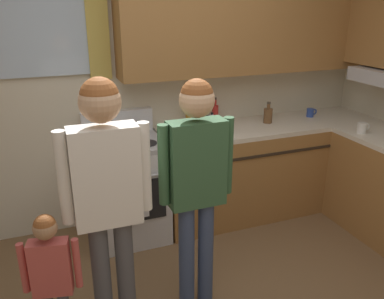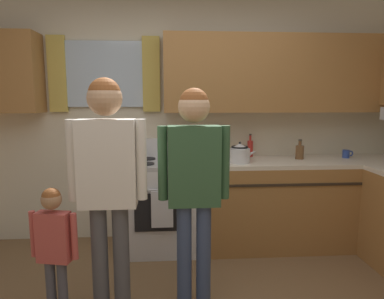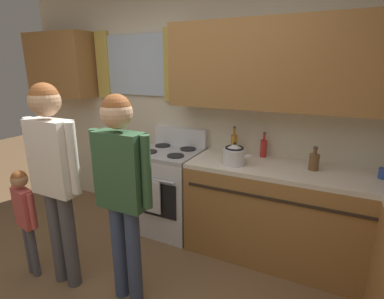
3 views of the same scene
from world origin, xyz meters
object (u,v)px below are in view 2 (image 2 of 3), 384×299
(stove_oven, at_px, (163,203))
(stovetop_kettle, at_px, (240,153))
(bottle_oil_amber, at_px, (224,147))
(bottle_sauce_red, at_px, (250,148))
(adult_in_plaid, at_px, (194,174))
(adult_holding_child, at_px, (108,173))
(bottle_squat_brown, at_px, (300,152))
(mug_cobalt_blue, at_px, (346,154))
(small_child, at_px, (54,242))

(stove_oven, xyz_separation_m, stovetop_kettle, (0.76, -0.12, 0.53))
(bottle_oil_amber, xyz_separation_m, bottle_sauce_red, (0.29, 0.05, -0.02))
(bottle_oil_amber, distance_m, adult_in_plaid, 1.30)
(adult_holding_child, height_order, adult_in_plaid, adult_holding_child)
(bottle_oil_amber, xyz_separation_m, bottle_squat_brown, (0.76, -0.14, -0.03))
(stovetop_kettle, bearing_deg, bottle_squat_brown, 13.41)
(bottle_oil_amber, bearing_deg, bottle_sauce_red, 9.53)
(mug_cobalt_blue, height_order, small_child, mug_cobalt_blue)
(bottle_sauce_red, distance_m, bottle_squat_brown, 0.51)
(mug_cobalt_blue, bearing_deg, bottle_oil_amber, 175.30)
(stove_oven, distance_m, stovetop_kettle, 0.93)
(bottle_squat_brown, bearing_deg, adult_holding_child, -145.99)
(adult_in_plaid, bearing_deg, stovetop_kettle, 61.12)
(mug_cobalt_blue, bearing_deg, bottle_squat_brown, -176.42)
(bottle_squat_brown, distance_m, stovetop_kettle, 0.68)
(adult_holding_child, bearing_deg, adult_in_plaid, 8.40)
(adult_in_plaid, xyz_separation_m, small_child, (-0.92, -0.15, -0.40))
(adult_in_plaid, bearing_deg, small_child, -170.92)
(bottle_sauce_red, bearing_deg, small_child, -138.60)
(stove_oven, height_order, adult_in_plaid, adult_in_plaid)
(stove_oven, xyz_separation_m, bottle_oil_amber, (0.65, 0.18, 0.54))
(mug_cobalt_blue, bearing_deg, bottle_sauce_red, 171.21)
(bottle_squat_brown, bearing_deg, stove_oven, -178.43)
(bottle_squat_brown, distance_m, adult_in_plaid, 1.61)
(bottle_sauce_red, height_order, stovetop_kettle, bottle_sauce_red)
(mug_cobalt_blue, bearing_deg, stove_oven, -177.89)
(small_child, bearing_deg, bottle_oil_amber, 46.00)
(stove_oven, xyz_separation_m, adult_holding_child, (-0.33, -1.14, 0.57))
(adult_in_plaid, bearing_deg, mug_cobalt_blue, 33.63)
(bottle_sauce_red, bearing_deg, stovetop_kettle, -118.08)
(mug_cobalt_blue, xyz_separation_m, adult_holding_child, (-2.27, -1.21, 0.10))
(adult_holding_child, relative_size, adult_in_plaid, 1.04)
(bottle_squat_brown, height_order, small_child, bottle_squat_brown)
(bottle_sauce_red, xyz_separation_m, adult_in_plaid, (-0.70, -1.28, 0.01))
(bottle_oil_amber, distance_m, stovetop_kettle, 0.31)
(bottle_oil_amber, relative_size, bottle_sauce_red, 1.16)
(stovetop_kettle, bearing_deg, mug_cobalt_blue, 9.14)
(stove_oven, height_order, mug_cobalt_blue, stove_oven)
(stovetop_kettle, bearing_deg, small_child, -142.94)
(bottle_oil_amber, height_order, bottle_squat_brown, bottle_oil_amber)
(bottle_squat_brown, distance_m, small_child, 2.46)
(stove_oven, relative_size, bottle_sauce_red, 4.48)
(bottle_sauce_red, distance_m, adult_in_plaid, 1.46)
(bottle_squat_brown, distance_m, mug_cobalt_blue, 0.52)
(bottle_oil_amber, relative_size, adult_holding_child, 0.17)
(stovetop_kettle, bearing_deg, adult_in_plaid, -118.88)
(mug_cobalt_blue, xyz_separation_m, stovetop_kettle, (-1.18, -0.19, 0.05))
(mug_cobalt_blue, relative_size, adult_in_plaid, 0.07)
(adult_holding_child, bearing_deg, small_child, -169.81)
(bottle_sauce_red, relative_size, adult_holding_child, 0.15)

